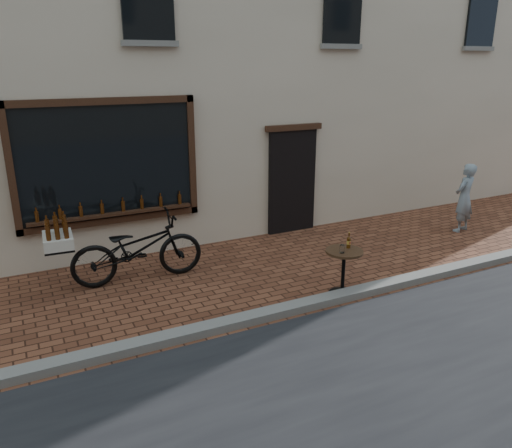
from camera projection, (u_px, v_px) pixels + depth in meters
name	position (u px, v px, depth m)	size (l,w,h in m)	color
ground	(298.00, 318.00, 7.26)	(90.00, 90.00, 0.00)	#512A1A
kerb	(291.00, 308.00, 7.41)	(90.00, 0.25, 0.12)	slate
cargo_bicycle	(135.00, 248.00, 8.32)	(2.55, 0.87, 1.23)	black
bistro_table	(344.00, 263.00, 7.83)	(0.59, 0.59, 1.01)	black
pedestrian	(464.00, 198.00, 10.77)	(0.55, 0.36, 1.50)	gray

